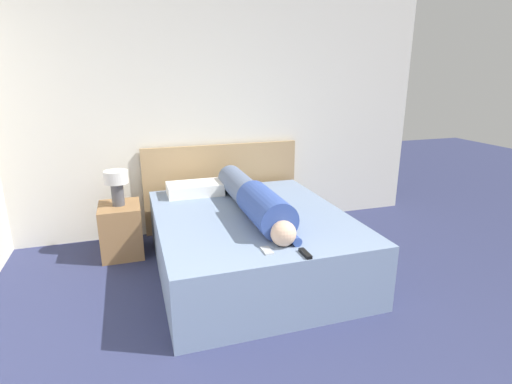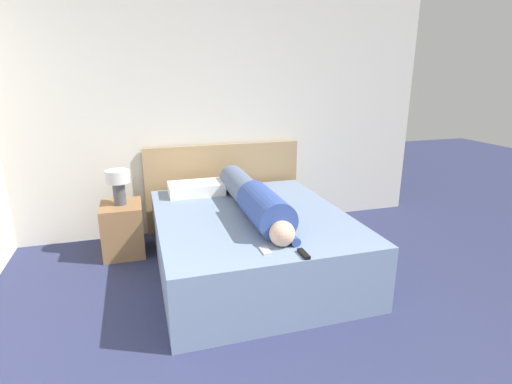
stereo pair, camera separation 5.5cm
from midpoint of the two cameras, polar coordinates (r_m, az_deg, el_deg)
name	(u,v)px [view 1 (the left image)]	position (r m, az deg, el deg)	size (l,w,h in m)	color
wall_back	(202,116)	(4.51, -8.02, 10.66)	(5.26, 0.06, 2.60)	silver
bed	(251,242)	(3.68, -1.15, -7.16)	(1.66, 2.00, 0.54)	#7589A8
headboard	(222,187)	(4.63, -5.15, 0.74)	(1.78, 0.04, 0.99)	tan
nightstand	(121,230)	(4.22, -19.03, -5.12)	(0.39, 0.47, 0.52)	olive
table_lamp	(117,183)	(4.07, -19.67, 1.26)	(0.23, 0.23, 0.35)	#4C4C51
person_lying	(254,199)	(3.54, -0.73, -1.05)	(0.30, 1.67, 0.30)	#DBB293
pillow_near_headboard	(195,189)	(4.19, -9.09, 0.47)	(0.57, 0.33, 0.12)	white
tv_remote	(305,253)	(2.82, 6.49, -8.72)	(0.04, 0.15, 0.02)	black
cell_phone	(267,251)	(2.86, 1.01, -8.36)	(0.06, 0.13, 0.01)	#B2B7BC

